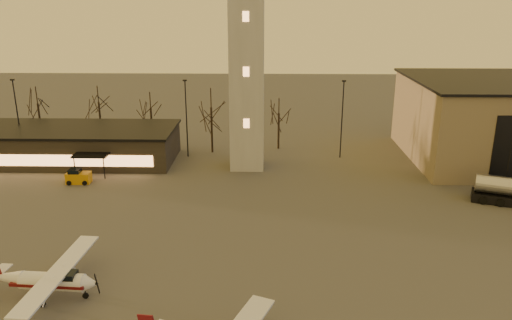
{
  "coord_description": "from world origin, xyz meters",
  "views": [
    {
      "loc": [
        2.44,
        -28.56,
        19.89
      ],
      "look_at": [
        1.47,
        13.0,
        6.38
      ],
      "focal_mm": 35.0,
      "sensor_mm": 36.0,
      "label": 1
    }
  ],
  "objects_px": {
    "control_tower": "(247,31)",
    "service_cart": "(78,178)",
    "cessna_rear": "(55,284)",
    "fuel_truck": "(512,194)",
    "terminal": "(76,144)"
  },
  "relations": [
    {
      "from": "fuel_truck",
      "to": "cessna_rear",
      "type": "bearing_deg",
      "value": -135.05
    },
    {
      "from": "cessna_rear",
      "to": "service_cart",
      "type": "relative_size",
      "value": 4.06
    },
    {
      "from": "control_tower",
      "to": "fuel_truck",
      "type": "bearing_deg",
      "value": -22.54
    },
    {
      "from": "terminal",
      "to": "service_cart",
      "type": "relative_size",
      "value": 9.55
    },
    {
      "from": "control_tower",
      "to": "fuel_truck",
      "type": "distance_m",
      "value": 33.14
    },
    {
      "from": "cessna_rear",
      "to": "service_cart",
      "type": "xyz_separation_m",
      "value": [
        -6.63,
        22.47,
        -0.38
      ]
    },
    {
      "from": "terminal",
      "to": "service_cart",
      "type": "distance_m",
      "value": 8.92
    },
    {
      "from": "cessna_rear",
      "to": "service_cart",
      "type": "distance_m",
      "value": 23.43
    },
    {
      "from": "control_tower",
      "to": "fuel_truck",
      "type": "relative_size",
      "value": 4.16
    },
    {
      "from": "terminal",
      "to": "cessna_rear",
      "type": "relative_size",
      "value": 2.35
    },
    {
      "from": "control_tower",
      "to": "service_cart",
      "type": "height_order",
      "value": "control_tower"
    },
    {
      "from": "fuel_truck",
      "to": "service_cart",
      "type": "relative_size",
      "value": 2.95
    },
    {
      "from": "control_tower",
      "to": "fuel_truck",
      "type": "xyz_separation_m",
      "value": [
        27.19,
        -11.29,
        -15.22
      ]
    },
    {
      "from": "control_tower",
      "to": "terminal",
      "type": "relative_size",
      "value": 1.28
    },
    {
      "from": "control_tower",
      "to": "service_cart",
      "type": "bearing_deg",
      "value": -161.73
    }
  ]
}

